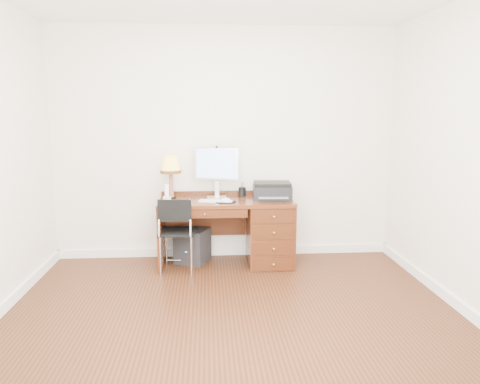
{
  "coord_description": "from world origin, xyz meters",
  "views": [
    {
      "loc": [
        -0.21,
        -3.76,
        1.73
      ],
      "look_at": [
        0.14,
        1.2,
        0.87
      ],
      "focal_mm": 35.0,
      "sensor_mm": 36.0,
      "label": 1
    }
  ],
  "objects": [
    {
      "name": "keyboard",
      "position": [
        -0.12,
        1.3,
        0.76
      ],
      "size": [
        0.39,
        0.2,
        0.01
      ],
      "primitive_type": "cube",
      "rotation": [
        0.0,
        0.0,
        -0.27
      ],
      "color": "white",
      "rests_on": "desk"
    },
    {
      "name": "ground",
      "position": [
        0.0,
        0.0,
        0.0
      ],
      "size": [
        4.0,
        4.0,
        0.0
      ],
      "primitive_type": "plane",
      "color": "#33180B",
      "rests_on": "ground"
    },
    {
      "name": "desk",
      "position": [
        0.32,
        1.4,
        0.41
      ],
      "size": [
        1.5,
        0.67,
        0.75
      ],
      "color": "#592712",
      "rests_on": "ground"
    },
    {
      "name": "printer",
      "position": [
        0.53,
        1.42,
        0.84
      ],
      "size": [
        0.45,
        0.36,
        0.19
      ],
      "rotation": [
        0.0,
        0.0,
        -0.07
      ],
      "color": "black",
      "rests_on": "desk"
    },
    {
      "name": "chair",
      "position": [
        -0.54,
        1.16,
        0.5
      ],
      "size": [
        0.42,
        0.43,
        0.83
      ],
      "rotation": [
        0.0,
        0.0,
        -0.09
      ],
      "color": "black",
      "rests_on": "ground"
    },
    {
      "name": "leg_lamp",
      "position": [
        -0.62,
        1.54,
        1.11
      ],
      "size": [
        0.24,
        0.24,
        0.49
      ],
      "color": "black",
      "rests_on": "desk"
    },
    {
      "name": "pen_cup",
      "position": [
        0.2,
        1.61,
        0.8
      ],
      "size": [
        0.09,
        0.09,
        0.11
      ],
      "primitive_type": "cylinder",
      "color": "black",
      "rests_on": "desk"
    },
    {
      "name": "room_shell",
      "position": [
        0.0,
        0.63,
        0.05
      ],
      "size": [
        4.0,
        4.0,
        4.0
      ],
      "color": "silver",
      "rests_on": "ground"
    },
    {
      "name": "phone",
      "position": [
        -0.66,
        1.43,
        0.8
      ],
      "size": [
        0.09,
        0.09,
        0.18
      ],
      "rotation": [
        0.0,
        0.0,
        0.05
      ],
      "color": "white",
      "rests_on": "desk"
    },
    {
      "name": "equipment_box",
      "position": [
        -0.39,
        1.5,
        0.2
      ],
      "size": [
        0.44,
        0.44,
        0.39
      ],
      "primitive_type": "cube",
      "rotation": [
        0.0,
        0.0,
        -0.42
      ],
      "color": "black",
      "rests_on": "ground"
    },
    {
      "name": "monitor",
      "position": [
        -0.1,
        1.54,
        1.11
      ],
      "size": [
        0.5,
        0.19,
        0.57
      ],
      "rotation": [
        0.0,
        0.0,
        -0.17
      ],
      "color": "silver",
      "rests_on": "desk"
    },
    {
      "name": "mouse_pad",
      "position": [
        -0.01,
        1.26,
        0.76
      ],
      "size": [
        0.23,
        0.23,
        0.05
      ],
      "color": "black",
      "rests_on": "desk"
    }
  ]
}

